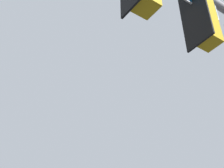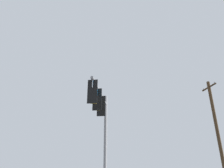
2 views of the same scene
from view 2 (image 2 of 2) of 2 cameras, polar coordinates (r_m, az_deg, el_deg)
The scene contains 2 objects.
signal_pole_near at distance 13.32m, azimuth -2.98°, elevation -8.05°, with size 4.53×1.36×6.75m.
utility_pole at distance 23.91m, azimuth 25.82°, elevation -11.09°, with size 2.19×0.42×10.78m.
Camera 2 is at (6.17, -7.31, 1.39)m, focal length 35.00 mm.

